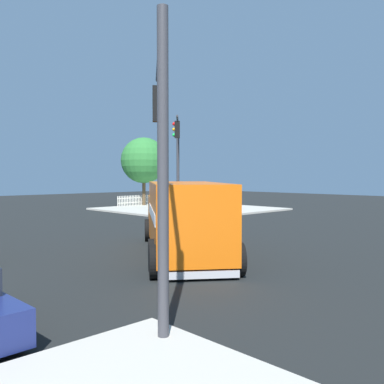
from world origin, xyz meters
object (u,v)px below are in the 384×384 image
(shade_tree_near, at_px, (144,160))
(traffic_light_primary, at_px, (178,153))
(traffic_light_secondary, at_px, (161,129))
(delivery_truck, at_px, (184,217))
(pedestrian_near_corner, at_px, (184,197))

(shade_tree_near, bearing_deg, traffic_light_primary, 61.60)
(traffic_light_secondary, height_order, shade_tree_near, shade_tree_near)
(delivery_truck, distance_m, traffic_light_primary, 11.65)
(traffic_light_primary, relative_size, shade_tree_near, 0.99)
(traffic_light_secondary, xyz_separation_m, shade_tree_near, (-18.85, -25.30, 0.47))
(pedestrian_near_corner, xyz_separation_m, shade_tree_near, (0.38, -5.18, 3.30))
(traffic_light_primary, relative_size, pedestrian_near_corner, 3.76)
(traffic_light_secondary, distance_m, pedestrian_near_corner, 27.98)
(delivery_truck, height_order, pedestrian_near_corner, delivery_truck)
(delivery_truck, height_order, traffic_light_primary, traffic_light_primary)
(traffic_light_secondary, bearing_deg, traffic_light_primary, -133.03)
(traffic_light_primary, relative_size, traffic_light_secondary, 1.12)
(traffic_light_primary, xyz_separation_m, pedestrian_near_corner, (-6.94, -6.95, -3.27))
(delivery_truck, distance_m, pedestrian_near_corner, 21.08)
(traffic_light_secondary, bearing_deg, pedestrian_near_corner, -133.71)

